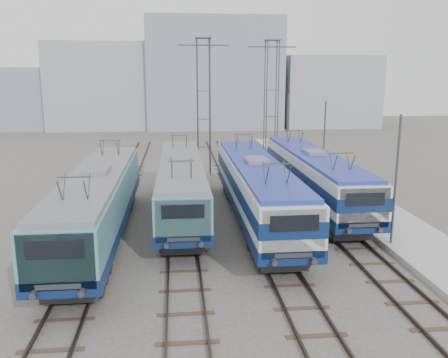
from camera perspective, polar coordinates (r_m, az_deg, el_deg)
ground at (r=22.50m, az=1.03°, el=-10.87°), size 160.00×160.00×0.00m
platform at (r=32.41m, az=17.54°, el=-3.83°), size 4.00×70.00×0.30m
locomotive_far_left at (r=26.33m, az=-14.94°, el=-2.47°), size 2.95×18.67×3.51m
locomotive_center_left at (r=30.14m, az=-5.20°, el=-0.43°), size 2.82×17.80×3.35m
locomotive_center_right at (r=28.43m, az=3.95°, el=-0.85°), size 2.96×18.73×3.52m
locomotive_far_right at (r=32.71m, az=10.74°, el=0.60°), size 2.87×18.14×3.41m
catenary_tower_west at (r=42.65m, az=-2.46°, el=9.39°), size 4.50×1.20×12.00m
catenary_tower_east at (r=45.47m, az=5.71°, el=9.53°), size 4.50×1.20×12.00m
mast_front at (r=25.67m, az=19.94°, el=-0.47°), size 0.12×0.12×7.00m
mast_mid at (r=36.65m, az=11.91°, el=3.69°), size 0.12×0.12×7.00m
mast_rear at (r=48.12m, az=7.62°, el=5.89°), size 0.12×0.12×7.00m
building_west at (r=83.34m, az=-13.96°, el=10.78°), size 18.00×12.00×14.00m
building_center at (r=82.77m, az=-1.31°, el=12.51°), size 22.00×14.00×18.00m
building_east at (r=86.71m, az=12.22°, el=10.25°), size 16.00×12.00×12.00m
building_far_west at (r=87.08m, az=-24.49°, el=8.78°), size 14.00×10.00×10.00m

